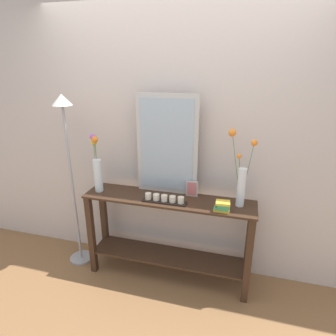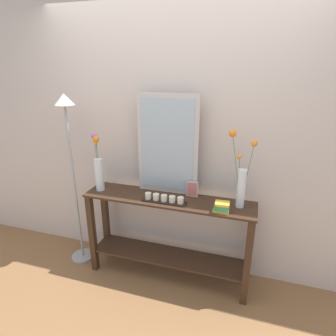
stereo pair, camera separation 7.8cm
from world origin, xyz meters
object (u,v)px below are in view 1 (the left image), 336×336
at_px(tall_vase_left, 97,168).
at_px(picture_frame_small, 192,189).
at_px(mirror_leaning, 167,145).
at_px(book_stack, 222,206).
at_px(console_table, 168,230).
at_px(candle_tray, 164,199).
at_px(vase_right, 241,178).
at_px(floor_lamp, 69,155).

xyz_separation_m(tall_vase_left, picture_frame_small, (0.88, 0.11, -0.15)).
xyz_separation_m(mirror_leaning, book_stack, (0.54, -0.25, -0.41)).
height_order(console_table, mirror_leaning, mirror_leaning).
distance_m(mirror_leaning, candle_tray, 0.48).
height_order(mirror_leaning, vase_right, mirror_leaning).
relative_size(tall_vase_left, vase_right, 0.84).
height_order(mirror_leaning, book_stack, mirror_leaning).
xyz_separation_m(picture_frame_small, floor_lamp, (-1.17, -0.11, 0.25)).
relative_size(mirror_leaning, vase_right, 1.42).
bearing_deg(picture_frame_small, book_stack, -35.67).
bearing_deg(vase_right, picture_frame_small, 171.75).
bearing_deg(candle_tray, mirror_leaning, 99.74).
distance_m(mirror_leaning, tall_vase_left, 0.69).
bearing_deg(candle_tray, vase_right, 11.14).
height_order(mirror_leaning, picture_frame_small, mirror_leaning).
distance_m(mirror_leaning, picture_frame_small, 0.45).
bearing_deg(console_table, tall_vase_left, -179.56).
relative_size(console_table, candle_tray, 3.96).
bearing_deg(vase_right, tall_vase_left, -177.81).
bearing_deg(book_stack, vase_right, 50.62).
bearing_deg(floor_lamp, book_stack, -3.97).
height_order(tall_vase_left, candle_tray, tall_vase_left).
bearing_deg(vase_right, mirror_leaning, 171.78).
height_order(candle_tray, book_stack, book_stack).
relative_size(book_stack, floor_lamp, 0.08).
relative_size(tall_vase_left, candle_tray, 1.37).
relative_size(candle_tray, book_stack, 2.98).
xyz_separation_m(tall_vase_left, book_stack, (1.18, -0.10, -0.19)).
relative_size(mirror_leaning, picture_frame_small, 6.10).
distance_m(console_table, picture_frame_small, 0.46).
distance_m(console_table, tall_vase_left, 0.88).
xyz_separation_m(candle_tray, picture_frame_small, (0.21, 0.18, 0.05)).
height_order(tall_vase_left, book_stack, tall_vase_left).
bearing_deg(candle_tray, tall_vase_left, 173.73).
xyz_separation_m(console_table, picture_frame_small, (0.20, 0.11, 0.41)).
bearing_deg(candle_tray, floor_lamp, 175.62).
bearing_deg(mirror_leaning, picture_frame_small, -8.18).
relative_size(picture_frame_small, book_stack, 1.13).
relative_size(vase_right, book_stack, 4.86).
distance_m(tall_vase_left, picture_frame_small, 0.90).
height_order(vase_right, picture_frame_small, vase_right).
bearing_deg(vase_right, floor_lamp, -178.21).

